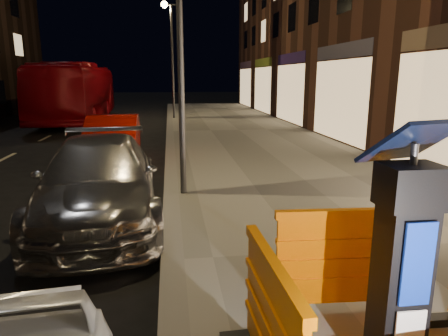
{
  "coord_description": "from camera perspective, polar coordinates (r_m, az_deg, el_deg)",
  "views": [
    {
      "loc": [
        0.02,
        -4.75,
        2.43
      ],
      "look_at": [
        0.8,
        1.0,
        1.1
      ],
      "focal_mm": 32.0,
      "sensor_mm": 36.0,
      "label": 1
    }
  ],
  "objects": [
    {
      "name": "ground_plane",
      "position": [
        5.34,
        -7.32,
        -14.31
      ],
      "size": [
        120.0,
        120.0,
        0.0
      ],
      "primitive_type": "plane",
      "color": "black",
      "rests_on": "ground"
    },
    {
      "name": "sidewalk",
      "position": [
        6.08,
        22.81,
        -10.95
      ],
      "size": [
        6.0,
        60.0,
        0.15
      ],
      "primitive_type": "cube",
      "color": "gray",
      "rests_on": "ground"
    },
    {
      "name": "kerb",
      "position": [
        5.3,
        -7.35,
        -13.58
      ],
      "size": [
        0.3,
        60.0,
        0.15
      ],
      "primitive_type": "cube",
      "color": "slate",
      "rests_on": "ground"
    },
    {
      "name": "parking_kiosk",
      "position": [
        3.22,
        24.08,
        -12.74
      ],
      "size": [
        0.6,
        0.6,
        1.9
      ],
      "primitive_type": "cube",
      "rotation": [
        0.0,
        0.0,
        -0.0
      ],
      "color": "black",
      "rests_on": "sidewalk"
    },
    {
      "name": "barrier_back",
      "position": [
        4.14,
        16.56,
        -12.66
      ],
      "size": [
        1.39,
        0.64,
        1.06
      ],
      "primitive_type": "cube",
      "rotation": [
        0.0,
        0.0,
        -0.06
      ],
      "color": "orange",
      "rests_on": "sidewalk"
    },
    {
      "name": "barrier_kerbside",
      "position": [
        3.08,
        6.8,
        -21.9
      ],
      "size": [
        0.6,
        1.38,
        1.06
      ],
      "primitive_type": "cube",
      "rotation": [
        0.0,
        0.0,
        1.6
      ],
      "color": "orange",
      "rests_on": "sidewalk"
    },
    {
      "name": "car_silver",
      "position": [
        7.4,
        -17.04,
        -6.84
      ],
      "size": [
        2.36,
        4.92,
        1.38
      ],
      "primitive_type": "imported",
      "rotation": [
        0.0,
        0.0,
        0.09
      ],
      "color": "#A2A2A7",
      "rests_on": "ground"
    },
    {
      "name": "car_red",
      "position": [
        12.02,
        -15.4,
        0.8
      ],
      "size": [
        1.58,
        4.12,
        1.34
      ],
      "primitive_type": "imported",
      "rotation": [
        0.0,
        0.0,
        0.04
      ],
      "color": "#AD0F05",
      "rests_on": "ground"
    },
    {
      "name": "bus_doubledecker",
      "position": [
        23.79,
        -19.92,
        6.32
      ],
      "size": [
        2.87,
        11.27,
        3.13
      ],
      "primitive_type": "imported",
      "rotation": [
        0.0,
        0.0,
        0.02
      ],
      "color": "maroon",
      "rests_on": "ground"
    },
    {
      "name": "street_lamp_mid",
      "position": [
        7.78,
        -6.31,
        18.16
      ],
      "size": [
        0.12,
        0.12,
        6.0
      ],
      "primitive_type": "cylinder",
      "color": "#3F3F44",
      "rests_on": "sidewalk"
    },
    {
      "name": "street_lamp_far",
      "position": [
        22.76,
        -7.36,
        14.66
      ],
      "size": [
        0.12,
        0.12,
        6.0
      ],
      "primitive_type": "cylinder",
      "color": "#3F3F44",
      "rests_on": "sidewalk"
    }
  ]
}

